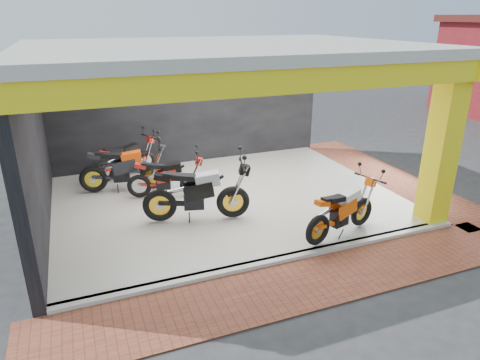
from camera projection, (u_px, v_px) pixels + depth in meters
name	position (u px, v px, depth m)	size (l,w,h in m)	color
ground	(260.00, 237.00, 8.79)	(80.00, 80.00, 0.00)	#2D2D30
showroom_floor	(227.00, 199.00, 10.51)	(8.00, 6.00, 0.10)	silver
showroom_ceiling	(225.00, 48.00, 9.23)	(8.40, 6.40, 0.20)	beige
back_wall	(190.00, 107.00, 12.59)	(8.20, 0.20, 3.50)	black
left_wall	(32.00, 150.00, 8.49)	(0.20, 6.20, 3.50)	black
corner_column	(442.00, 146.00, 8.79)	(0.50, 0.50, 3.50)	yellow
header_beam_front	(289.00, 80.00, 6.74)	(8.40, 0.30, 0.40)	yellow
header_beam_right	(375.00, 56.00, 10.71)	(0.30, 6.40, 0.40)	yellow
floor_kerb	(282.00, 259.00, 7.88)	(8.00, 0.20, 0.10)	silver
paver_front	(303.00, 284.00, 7.22)	(9.00, 1.40, 0.03)	#964B31
paver_right	(385.00, 175.00, 12.16)	(1.40, 7.00, 0.03)	#964B31
moto_hero	(363.00, 199.00, 8.81)	(2.05, 0.76, 1.25)	#EE550A
moto_row_a	(233.00, 187.00, 9.12)	(2.42, 0.90, 1.48)	black
moto_row_b	(191.00, 173.00, 10.32)	(1.94, 0.72, 1.19)	#AF1E12
moto_row_c	(153.00, 163.00, 10.74)	(2.27, 0.84, 1.39)	black
moto_row_d	(145.00, 152.00, 11.92)	(1.99, 0.74, 1.21)	#AD1912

